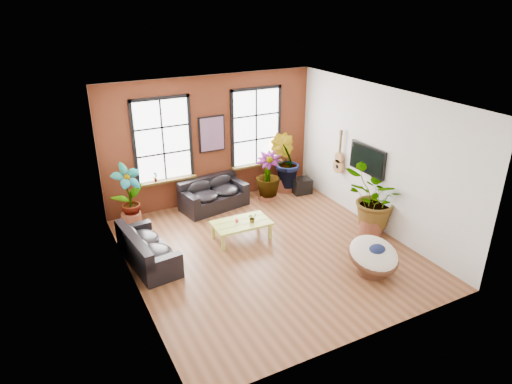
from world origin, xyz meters
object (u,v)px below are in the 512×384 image
sofa_back (213,195)px  sofa_left (146,250)px  papasan_chair (374,256)px  coffee_table (241,224)px

sofa_back → sofa_left: size_ratio=0.97×
sofa_back → papasan_chair: size_ratio=1.70×
coffee_table → papasan_chair: (1.81, -2.59, 0.02)m
sofa_left → papasan_chair: papasan_chair is taller
sofa_left → coffee_table: 2.31m
sofa_back → sofa_left: bearing=-150.4°
sofa_back → sofa_left: 3.11m
coffee_table → papasan_chair: 3.16m
coffee_table → sofa_left: bearing=-177.5°
papasan_chair → sofa_back: bearing=108.9°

